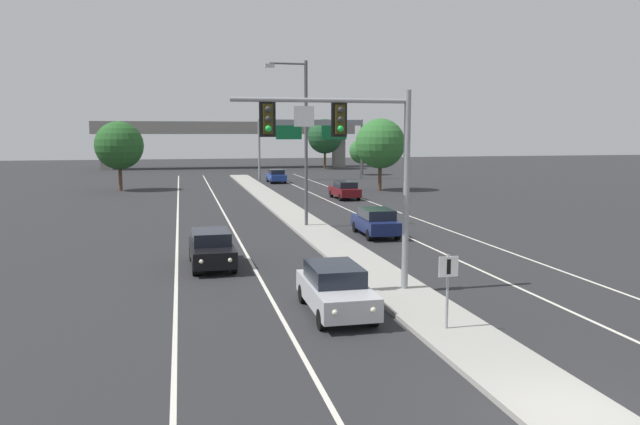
% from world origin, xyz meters
% --- Properties ---
extents(ground_plane, '(260.00, 260.00, 0.00)m').
position_xyz_m(ground_plane, '(0.00, 0.00, 0.00)').
color(ground_plane, '#28282B').
extents(median_island, '(2.40, 110.00, 0.15)m').
position_xyz_m(median_island, '(0.00, 18.00, 0.07)').
color(median_island, '#9E9B93').
rests_on(median_island, ground).
extents(lane_stripe_oncoming_center, '(0.14, 100.00, 0.01)m').
position_xyz_m(lane_stripe_oncoming_center, '(-4.70, 25.00, 0.00)').
color(lane_stripe_oncoming_center, silver).
rests_on(lane_stripe_oncoming_center, ground).
extents(lane_stripe_receding_center, '(0.14, 100.00, 0.01)m').
position_xyz_m(lane_stripe_receding_center, '(4.70, 25.00, 0.00)').
color(lane_stripe_receding_center, silver).
rests_on(lane_stripe_receding_center, ground).
extents(edge_stripe_left, '(0.14, 100.00, 0.01)m').
position_xyz_m(edge_stripe_left, '(-8.00, 25.00, 0.00)').
color(edge_stripe_left, silver).
rests_on(edge_stripe_left, ground).
extents(edge_stripe_right, '(0.14, 100.00, 0.01)m').
position_xyz_m(edge_stripe_right, '(8.00, 25.00, 0.00)').
color(edge_stripe_right, silver).
rests_on(edge_stripe_right, ground).
extents(overhead_signal_mast, '(6.40, 0.44, 7.20)m').
position_xyz_m(overhead_signal_mast, '(-1.77, 10.31, 5.29)').
color(overhead_signal_mast, gray).
rests_on(overhead_signal_mast, median_island).
extents(median_sign_post, '(0.60, 0.10, 2.20)m').
position_xyz_m(median_sign_post, '(-0.22, 5.64, 1.59)').
color(median_sign_post, gray).
rests_on(median_sign_post, median_island).
extents(street_lamp_median, '(2.58, 0.28, 10.00)m').
position_xyz_m(street_lamp_median, '(-0.39, 26.32, 5.79)').
color(street_lamp_median, '#4C4C51').
rests_on(street_lamp_median, median_island).
extents(car_oncoming_silver, '(1.84, 4.48, 1.58)m').
position_xyz_m(car_oncoming_silver, '(-2.91, 8.31, 0.82)').
color(car_oncoming_silver, '#B7B7BC').
rests_on(car_oncoming_silver, ground).
extents(car_oncoming_black, '(1.90, 4.50, 1.58)m').
position_xyz_m(car_oncoming_black, '(-6.48, 16.28, 0.82)').
color(car_oncoming_black, black).
rests_on(car_oncoming_black, ground).
extents(car_receding_navy, '(1.93, 4.51, 1.58)m').
position_xyz_m(car_receding_navy, '(3.05, 22.31, 0.82)').
color(car_receding_navy, '#141E4C').
rests_on(car_receding_navy, ground).
extents(car_receding_darkred, '(1.91, 4.50, 1.58)m').
position_xyz_m(car_receding_darkred, '(6.46, 41.58, 0.82)').
color(car_receding_darkred, '#5B0F14').
rests_on(car_receding_darkred, ground).
extents(car_receding_blue, '(1.84, 4.48, 1.58)m').
position_xyz_m(car_receding_blue, '(3.26, 60.53, 0.82)').
color(car_receding_blue, navy).
rests_on(car_receding_blue, ground).
extents(highway_sign_gantry, '(13.28, 0.42, 7.50)m').
position_xyz_m(highway_sign_gantry, '(8.20, 63.78, 6.16)').
color(highway_sign_gantry, gray).
rests_on(highway_sign_gantry, ground).
extents(overpass_bridge, '(42.40, 6.40, 7.65)m').
position_xyz_m(overpass_bridge, '(0.00, 92.41, 5.78)').
color(overpass_bridge, gray).
rests_on(overpass_bridge, ground).
extents(tree_far_right_c, '(5.59, 5.59, 8.08)m').
position_xyz_m(tree_far_right_c, '(15.15, 85.80, 5.28)').
color(tree_far_right_c, '#4C3823').
rests_on(tree_far_right_c, ground).
extents(tree_far_right_b, '(3.51, 3.51, 5.08)m').
position_xyz_m(tree_far_right_b, '(16.96, 71.07, 3.31)').
color(tree_far_right_b, '#4C3823').
rests_on(tree_far_right_b, ground).
extents(tree_far_right_a, '(5.04, 5.04, 7.29)m').
position_xyz_m(tree_far_right_a, '(12.02, 48.43, 4.76)').
color(tree_far_right_a, '#4C3823').
rests_on(tree_far_right_a, ground).
extents(tree_far_left_b, '(4.85, 4.85, 7.01)m').
position_xyz_m(tree_far_left_b, '(-13.68, 54.24, 4.58)').
color(tree_far_left_b, '#4C3823').
rests_on(tree_far_left_b, ground).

